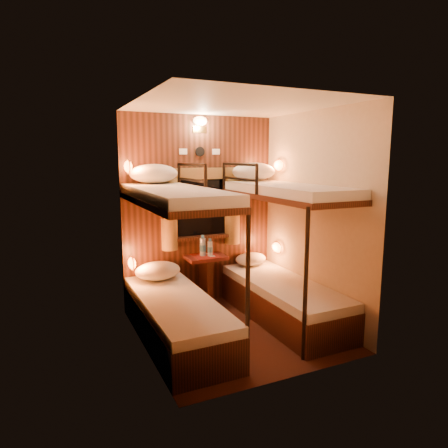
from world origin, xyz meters
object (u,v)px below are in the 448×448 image
bunk_right (283,273)px  bottle_right (203,247)px  bunk_left (176,288)px  bottle_left (210,249)px  table (206,274)px

bunk_right → bottle_right: bunk_right is taller
bottle_right → bunk_right: bearing=-49.6°
bunk_left → bottle_right: bunk_left is taller
bunk_left → bottle_left: (0.69, 0.75, 0.19)m
bottle_left → bottle_right: 0.10m
table → bottle_left: (0.05, -0.03, 0.33)m
bunk_left → bottle_right: size_ratio=7.05×
bunk_left → bunk_right: same height
bunk_left → table: 1.02m
table → bottle_left: size_ratio=2.88×
bunk_left → bottle_right: 1.03m
table → bottle_right: 0.35m
bunk_left → table: bunk_left is taller
bunk_left → bunk_right: size_ratio=1.00×
bunk_left → bottle_right: (0.62, 0.80, 0.21)m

